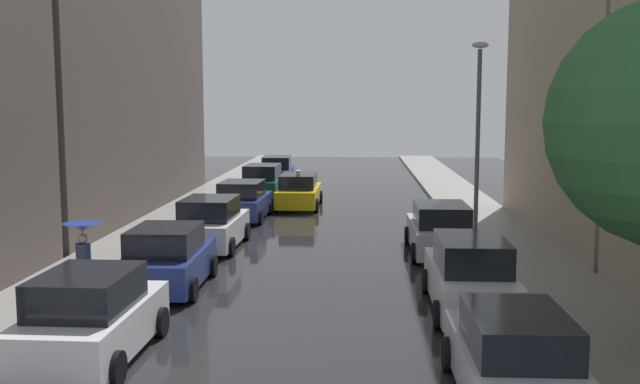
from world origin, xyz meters
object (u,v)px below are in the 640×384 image
parked_car_left_fourth (243,201)px  parked_car_left_nearest (91,318)px  parked_car_left_third (211,224)px  lamp_post_right (478,125)px  parked_car_right_second (470,277)px  parked_car_left_second (167,259)px  taxi_midroad (299,192)px  parked_car_right_third (440,230)px  parked_car_left_fifth (263,183)px  parked_car_left_sixth (277,172)px  parked_car_right_nearest (514,360)px  pedestrian_foreground (83,245)px

parked_car_left_fourth → parked_car_left_nearest: bearing=-178.7°
parked_car_left_third → lamp_post_right: (9.42, 2.32, 3.37)m
parked_car_left_nearest → parked_car_right_second: size_ratio=0.90×
parked_car_left_second → taxi_midroad: (2.30, 15.23, -0.03)m
parked_car_right_third → parked_car_left_second: bearing=121.7°
parked_car_left_second → taxi_midroad: size_ratio=0.90×
parked_car_left_fifth → parked_car_right_third: (7.68, -13.39, -0.05)m
parked_car_left_fifth → parked_car_left_sixth: (0.05, 6.19, -0.01)m
parked_car_right_second → parked_car_right_nearest: bearing=179.3°
parked_car_left_second → parked_car_left_fourth: size_ratio=0.98×
pedestrian_foreground → parked_car_right_third: bearing=121.1°
parked_car_left_nearest → lamp_post_right: lamp_post_right is taller
parked_car_left_fourth → parked_car_right_nearest: (7.52, -18.67, -0.02)m
pedestrian_foreground → lamp_post_right: size_ratio=0.27×
parked_car_left_third → parked_car_left_fifth: bearing=0.9°
parked_car_left_sixth → taxi_midroad: bearing=-169.4°
taxi_midroad → parked_car_left_sixth: bearing=13.4°
parked_car_left_fifth → lamp_post_right: 14.39m
parked_car_right_nearest → parked_car_left_sixth: bearing=13.2°
parked_car_left_third → parked_car_right_nearest: (7.65, -12.58, -0.06)m
parked_car_left_fourth → parked_car_left_second: bearing=-178.8°
parked_car_left_sixth → taxi_midroad: taxi_midroad is taller
parked_car_left_second → parked_car_left_fifth: parked_car_left_fifth is taller
parked_car_left_sixth → parked_car_right_nearest: size_ratio=1.09×
parked_car_right_third → parked_car_left_fourth: bearing=48.6°
parked_car_right_second → lamp_post_right: (1.67, 9.49, 3.35)m
parked_car_left_nearest → pedestrian_foreground: (-1.57, 3.70, 0.69)m
parked_car_left_nearest → pedestrian_foreground: bearing=24.1°
parked_car_left_sixth → pedestrian_foreground: size_ratio=2.43×
parked_car_left_fourth → lamp_post_right: size_ratio=0.59×
taxi_midroad → parked_car_right_nearest: bearing=-165.7°
parked_car_left_second → parked_car_left_third: 5.49m
parked_car_left_fourth → pedestrian_foreground: pedestrian_foreground is taller
parked_car_left_nearest → lamp_post_right: bearing=-34.8°
parked_car_right_third → taxi_midroad: taxi_midroad is taller
parked_car_left_sixth → parked_car_right_second: bearing=-165.9°
parked_car_left_third → parked_car_left_second: bearing=-179.2°
parked_car_right_second → parked_car_left_second: bearing=78.2°
pedestrian_foreground → parked_car_right_nearest: bearing=56.4°
parked_car_left_third → parked_car_left_fourth: 6.10m
parked_car_left_fifth → parked_car_right_second: parked_car_right_second is taller
parked_car_right_nearest → taxi_midroad: bearing=13.5°
parked_car_right_nearest → lamp_post_right: (1.77, 14.89, 3.43)m
lamp_post_right → parked_car_right_nearest: bearing=-96.8°
parked_car_left_fifth → parked_car_right_nearest: 26.45m
parked_car_left_fifth → parked_car_right_third: parked_car_left_fifth is taller
parked_car_left_second → parked_car_left_fourth: (0.18, 11.59, -0.02)m
parked_car_left_third → taxi_midroad: 10.00m
parked_car_left_nearest → parked_car_left_third: parked_car_left_third is taller
parked_car_left_fifth → taxi_midroad: size_ratio=0.99×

